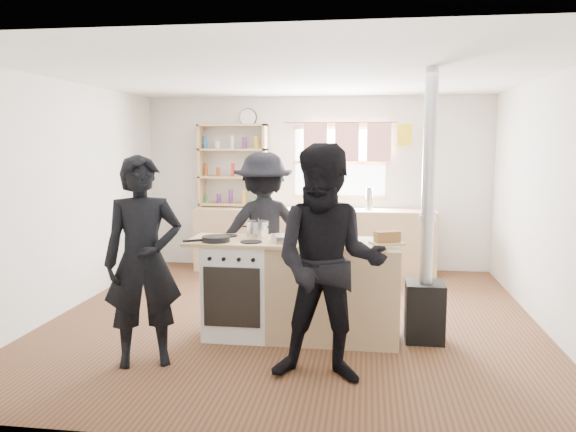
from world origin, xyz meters
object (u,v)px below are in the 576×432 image
object	(u,v)px
bread_board	(387,239)
stockpot_stove	(257,229)
skillet_greens	(216,239)
person_near_left	(143,261)
stockpot_counter	(334,231)
person_far	(264,231)
person_near_right	(328,264)
cooking_island	(301,289)
thermos	(369,199)
roast_tray	(292,238)
flue_heater	(426,273)

from	to	relation	value
bread_board	stockpot_stove	bearing A→B (deg)	169.96
skillet_greens	bread_board	xyz separation A→B (m)	(1.56, 0.08, 0.02)
skillet_greens	person_near_left	size ratio (longest dim) A/B	0.21
stockpot_counter	person_near_left	bearing A→B (deg)	-150.06
bread_board	person_far	size ratio (longest dim) A/B	0.19
person_near_right	stockpot_counter	bearing A→B (deg)	92.78
person_far	skillet_greens	bearing A→B (deg)	57.46
cooking_island	bread_board	world-z (taller)	bread_board
cooking_island	person_near_right	xyz separation A→B (m)	(0.32, -0.93, 0.45)
thermos	skillet_greens	world-z (taller)	thermos
stockpot_counter	person_near_right	distance (m)	0.99
thermos	stockpot_stove	bearing A→B (deg)	-112.14
roast_tray	person_far	size ratio (longest dim) A/B	0.24
thermos	person_near_right	world-z (taller)	person_near_right
cooking_island	stockpot_counter	distance (m)	0.63
cooking_island	skillet_greens	size ratio (longest dim) A/B	5.48
person_near_left	person_near_right	distance (m)	1.53
person_near_left	stockpot_stove	bearing A→B (deg)	28.52
roast_tray	person_near_right	bearing A→B (deg)	-65.86
thermos	roast_tray	size ratio (longest dim) A/B	0.69
thermos	cooking_island	size ratio (longest dim) A/B	0.15
stockpot_stove	thermos	bearing A→B (deg)	67.86
thermos	stockpot_stove	distance (m)	2.84
bread_board	person_far	world-z (taller)	person_far
person_far	flue_heater	bearing A→B (deg)	135.38
person_near_right	flue_heater	bearing A→B (deg)	52.40
stockpot_stove	person_near_left	bearing A→B (deg)	-128.84
skillet_greens	flue_heater	distance (m)	1.96
person_near_left	cooking_island	bearing A→B (deg)	11.37
cooking_island	roast_tray	distance (m)	0.51
stockpot_counter	roast_tray	bearing A→B (deg)	-164.70
cooking_island	person_near_right	distance (m)	1.08
thermos	stockpot_stove	size ratio (longest dim) A/B	1.34
stockpot_counter	flue_heater	bearing A→B (deg)	0.95
roast_tray	bread_board	distance (m)	0.87
thermos	person_near_left	bearing A→B (deg)	-117.15
stockpot_stove	person_near_right	xyz separation A→B (m)	(0.76, -1.07, -0.09)
thermos	skillet_greens	size ratio (longest dim) A/B	0.82
bread_board	person_far	distance (m)	1.62
stockpot_stove	stockpot_counter	distance (m)	0.75
bread_board	person_near_left	size ratio (longest dim) A/B	0.19
flue_heater	cooking_island	bearing A→B (deg)	-176.49
skillet_greens	person_near_right	world-z (taller)	person_near_right
bread_board	flue_heater	size ratio (longest dim) A/B	0.13
person_near_right	bread_board	bearing A→B (deg)	63.34
cooking_island	person_near_right	bearing A→B (deg)	-71.24
bread_board	person_near_right	xyz separation A→B (m)	(-0.47, -0.85, -0.06)
stockpot_stove	flue_heater	bearing A→B (deg)	-2.40
cooking_island	roast_tray	world-z (taller)	roast_tray
skillet_greens	person_near_right	bearing A→B (deg)	-35.37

